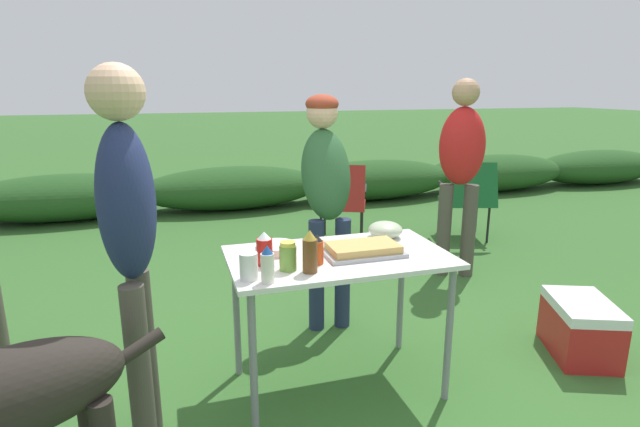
% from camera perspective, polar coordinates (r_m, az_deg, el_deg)
% --- Properties ---
extents(ground_plane, '(60.00, 60.00, 0.00)m').
position_cam_1_polar(ground_plane, '(2.84, 2.02, -19.00)').
color(ground_plane, '#336028').
extents(shrub_hedge, '(14.40, 0.90, 0.55)m').
position_cam_1_polar(shrub_hedge, '(6.62, -9.92, 2.92)').
color(shrub_hedge, '#234C1E').
rests_on(shrub_hedge, ground).
extents(folding_table, '(1.10, 0.64, 0.74)m').
position_cam_1_polar(folding_table, '(2.53, 2.15, -6.36)').
color(folding_table, silver).
rests_on(folding_table, ground).
extents(food_tray, '(0.39, 0.24, 0.06)m').
position_cam_1_polar(food_tray, '(2.51, 4.95, -4.13)').
color(food_tray, '#9E9EA3').
rests_on(food_tray, folding_table).
extents(plate_stack, '(0.21, 0.21, 0.04)m').
position_cam_1_polar(plate_stack, '(2.55, -5.06, -3.93)').
color(plate_stack, white).
rests_on(plate_stack, folding_table).
extents(mixing_bowl, '(0.19, 0.19, 0.09)m').
position_cam_1_polar(mixing_bowl, '(2.80, 7.48, -1.84)').
color(mixing_bowl, '#ADBC99').
rests_on(mixing_bowl, folding_table).
extents(paper_cup_stack, '(0.08, 0.08, 0.12)m').
position_cam_1_polar(paper_cup_stack, '(2.20, -8.15, -5.98)').
color(paper_cup_stack, white).
rests_on(paper_cup_stack, folding_table).
extents(relish_jar, '(0.08, 0.08, 0.14)m').
position_cam_1_polar(relish_jar, '(2.29, -3.69, -4.91)').
color(relish_jar, olive).
rests_on(relish_jar, folding_table).
extents(beer_bottle, '(0.07, 0.07, 0.20)m').
position_cam_1_polar(beer_bottle, '(2.25, -1.16, -4.46)').
color(beer_bottle, brown).
rests_on(beer_bottle, folding_table).
extents(hot_sauce_bottle, '(0.07, 0.07, 0.14)m').
position_cam_1_polar(hot_sauce_bottle, '(2.36, -0.37, -4.17)').
color(hot_sauce_bottle, '#CC4214').
rests_on(hot_sauce_bottle, folding_table).
extents(mayo_bottle, '(0.06, 0.06, 0.17)m').
position_cam_1_polar(mayo_bottle, '(2.15, -6.02, -5.87)').
color(mayo_bottle, silver).
rests_on(mayo_bottle, folding_table).
extents(ketchup_bottle, '(0.08, 0.08, 0.16)m').
position_cam_1_polar(ketchup_bottle, '(2.36, -6.36, -4.06)').
color(ketchup_bottle, red).
rests_on(ketchup_bottle, folding_table).
extents(standing_person_in_gray_fleece, '(0.35, 0.46, 1.51)m').
position_cam_1_polar(standing_person_in_gray_fleece, '(3.21, 0.68, 3.54)').
color(standing_person_in_gray_fleece, '#232D4C').
rests_on(standing_person_in_gray_fleece, ground).
extents(standing_person_in_olive_jacket, '(0.25, 0.33, 1.65)m').
position_cam_1_polar(standing_person_in_olive_jacket, '(2.15, -21.01, -1.31)').
color(standing_person_in_olive_jacket, '#4C473D').
rests_on(standing_person_in_olive_jacket, ground).
extents(standing_person_with_beanie, '(0.44, 0.40, 1.62)m').
position_cam_1_polar(standing_person_with_beanie, '(4.21, 15.82, 5.83)').
color(standing_person_with_beanie, '#4C473D').
rests_on(standing_person_with_beanie, ground).
extents(camp_chair_green_behind_table, '(0.62, 0.70, 0.83)m').
position_cam_1_polar(camp_chair_green_behind_table, '(5.34, 16.56, 1.92)').
color(camp_chair_green_behind_table, '#19602D').
rests_on(camp_chair_green_behind_table, ground).
extents(camp_chair_near_hedge, '(0.66, 0.72, 0.83)m').
position_cam_1_polar(camp_chair_near_hedge, '(4.97, 2.51, 1.62)').
color(camp_chair_near_hedge, maroon).
rests_on(camp_chair_near_hedge, ground).
extents(cooler_box, '(0.48, 0.56, 0.34)m').
position_cam_1_polar(cooler_box, '(3.40, 27.60, -11.52)').
color(cooler_box, '#B21E1E').
rests_on(cooler_box, ground).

